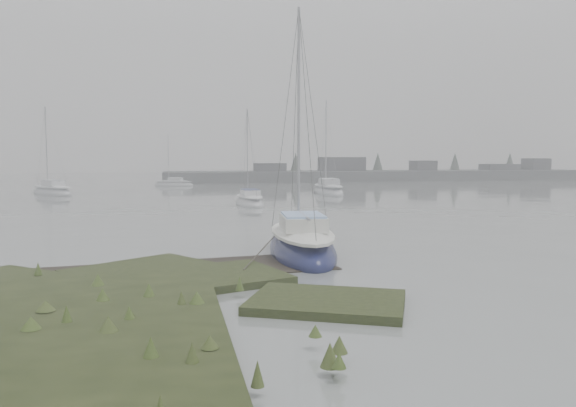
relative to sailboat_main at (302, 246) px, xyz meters
The scene contains 7 objects.
ground 23.74m from the sailboat_main, 93.62° to the left, with size 160.00×160.00×0.00m, color slate.
far_shoreline 61.10m from the sailboat_main, 65.49° to the left, with size 60.00×8.00×4.15m.
sailboat_main is the anchor object (origin of this frame).
sailboat_white 20.26m from the sailboat_main, 87.27° to the left, with size 2.03×5.30×7.34m.
sailboat_far_a 37.40m from the sailboat_main, 113.50° to the left, with size 5.20×6.01×8.50m.
sailboat_far_b 31.33m from the sailboat_main, 72.36° to the left, with size 2.25×6.61×9.29m.
sailboat_far_c 46.99m from the sailboat_main, 95.03° to the left, with size 4.78×2.77×6.41m.
Camera 1 is at (-3.01, -12.80, 3.49)m, focal length 35.00 mm.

